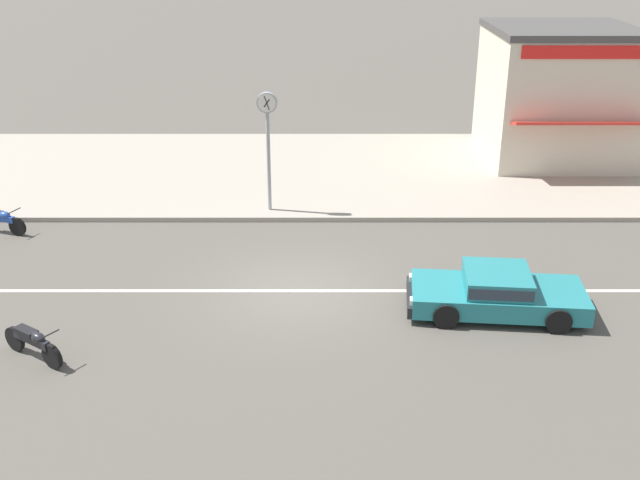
{
  "coord_description": "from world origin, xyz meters",
  "views": [
    {
      "loc": [
        0.6,
        -16.94,
        8.61
      ],
      "look_at": [
        0.56,
        1.42,
        0.8
      ],
      "focal_mm": 42.0,
      "sensor_mm": 36.0,
      "label": 1
    }
  ],
  "objects_px": {
    "sedan_teal_1": "(498,292)",
    "shopfront_mid_block": "(558,93)",
    "street_clock": "(269,125)",
    "motorcycle_1": "(2,219)",
    "motorcycle_0": "(34,342)"
  },
  "relations": [
    {
      "from": "motorcycle_0",
      "to": "motorcycle_1",
      "type": "distance_m",
      "value": 7.88
    },
    {
      "from": "street_clock",
      "to": "shopfront_mid_block",
      "type": "height_order",
      "value": "shopfront_mid_block"
    },
    {
      "from": "motorcycle_1",
      "to": "shopfront_mid_block",
      "type": "height_order",
      "value": "shopfront_mid_block"
    },
    {
      "from": "street_clock",
      "to": "motorcycle_1",
      "type": "bearing_deg",
      "value": -168.62
    },
    {
      "from": "motorcycle_0",
      "to": "street_clock",
      "type": "xyz_separation_m",
      "value": [
        4.49,
        8.67,
        2.49
      ]
    },
    {
      "from": "motorcycle_1",
      "to": "shopfront_mid_block",
      "type": "bearing_deg",
      "value": 22.07
    },
    {
      "from": "motorcycle_0",
      "to": "street_clock",
      "type": "relative_size",
      "value": 0.42
    },
    {
      "from": "motorcycle_0",
      "to": "street_clock",
      "type": "height_order",
      "value": "street_clock"
    },
    {
      "from": "motorcycle_1",
      "to": "sedan_teal_1",
      "type": "bearing_deg",
      "value": -19.8
    },
    {
      "from": "sedan_teal_1",
      "to": "shopfront_mid_block",
      "type": "bearing_deg",
      "value": 68.93
    },
    {
      "from": "motorcycle_0",
      "to": "shopfront_mid_block",
      "type": "height_order",
      "value": "shopfront_mid_block"
    },
    {
      "from": "sedan_teal_1",
      "to": "motorcycle_0",
      "type": "height_order",
      "value": "sedan_teal_1"
    },
    {
      "from": "sedan_teal_1",
      "to": "motorcycle_0",
      "type": "distance_m",
      "value": 10.5
    },
    {
      "from": "street_clock",
      "to": "sedan_teal_1",
      "type": "bearing_deg",
      "value": -48.58
    },
    {
      "from": "sedan_teal_1",
      "to": "shopfront_mid_block",
      "type": "distance_m",
      "value": 13.55
    }
  ]
}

